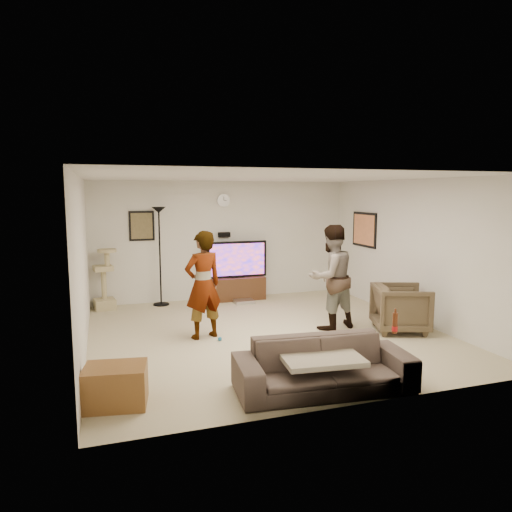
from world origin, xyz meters
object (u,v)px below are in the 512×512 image
object	(u,v)px
cat_tree	(104,279)
person_right	(331,277)
floor_lamp	(160,257)
beer_bottle	(395,323)
side_table	(116,386)
tv	(237,259)
armchair	(401,308)
sofa	(324,366)
tv_stand	(237,288)
person_left	(203,285)

from	to	relation	value
cat_tree	person_right	bearing A→B (deg)	-35.49
floor_lamp	beer_bottle	xyz separation A→B (m)	(2.20, -4.80, -0.27)
person_right	side_table	xyz separation A→B (m)	(-3.52, -1.89, -0.66)
tv	armchair	bearing A→B (deg)	-58.12
floor_lamp	cat_tree	size ratio (longest dim) A/B	1.66
tv	sofa	size ratio (longest dim) A/B	0.63
person_right	armchair	distance (m)	1.24
tv_stand	floor_lamp	size ratio (longest dim) A/B	0.58
cat_tree	beer_bottle	bearing A→B (deg)	-55.52
armchair	floor_lamp	bearing A→B (deg)	68.51
armchair	tv	bearing A→B (deg)	51.50
sofa	armchair	distance (m)	2.84
tv_stand	person_left	size ratio (longest dim) A/B	0.69
person_left	armchair	world-z (taller)	person_left
tv	beer_bottle	world-z (taller)	tv
cat_tree	sofa	size ratio (longest dim) A/B	0.59
floor_lamp	side_table	bearing A→B (deg)	-102.90
floor_lamp	sofa	world-z (taller)	floor_lamp
cat_tree	tv_stand	bearing A→B (deg)	0.11
armchair	side_table	bearing A→B (deg)	126.49
tv	person_right	size ratio (longest dim) A/B	0.74
beer_bottle	side_table	size ratio (longest dim) A/B	0.38
person_left	beer_bottle	world-z (taller)	person_left
floor_lamp	person_left	size ratio (longest dim) A/B	1.17
tv	person_left	world-z (taller)	person_left
tv	sofa	bearing A→B (deg)	-94.02
tv_stand	tv	size ratio (longest dim) A/B	0.90
person_left	person_right	size ratio (longest dim) A/B	0.97
armchair	cat_tree	bearing A→B (deg)	75.96
tv	cat_tree	size ratio (longest dim) A/B	1.08
tv	sofa	xyz separation A→B (m)	(-0.34, -4.80, -0.57)
cat_tree	side_table	xyz separation A→B (m)	(0.07, -4.45, -0.38)
cat_tree	beer_bottle	size ratio (longest dim) A/B	4.77
sofa	beer_bottle	distance (m)	1.03
beer_bottle	tv_stand	bearing A→B (deg)	97.08
armchair	sofa	bearing A→B (deg)	147.12
tv_stand	side_table	world-z (taller)	tv_stand
tv_stand	side_table	size ratio (longest dim) A/B	1.78
person_right	sofa	bearing A→B (deg)	49.17
tv_stand	cat_tree	size ratio (longest dim) A/B	0.97
cat_tree	armchair	world-z (taller)	cat_tree
person_left	tv	bearing A→B (deg)	-133.63
tv	person_right	distance (m)	2.72
armchair	beer_bottle	bearing A→B (deg)	162.31
floor_lamp	side_table	xyz separation A→B (m)	(-1.02, -4.45, -0.77)
floor_lamp	side_table	distance (m)	4.63
person_left	side_table	bearing A→B (deg)	39.18
person_right	beer_bottle	size ratio (longest dim) A/B	6.98
side_table	person_right	bearing A→B (deg)	28.18
side_table	cat_tree	bearing A→B (deg)	90.95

